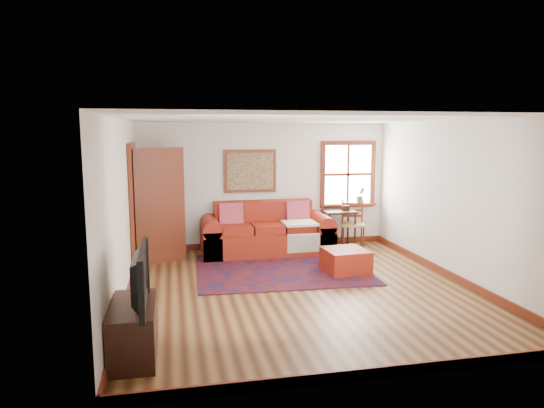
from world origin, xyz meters
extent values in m
plane|color=#402211|center=(0.00, 0.00, 0.00)|extent=(5.50, 5.50, 0.00)
cube|color=silver|center=(0.00, 2.75, 1.25)|extent=(5.00, 0.04, 2.50)
cube|color=silver|center=(0.00, -2.75, 1.25)|extent=(5.00, 0.04, 2.50)
cube|color=silver|center=(-2.50, 0.00, 1.25)|extent=(0.04, 5.50, 2.50)
cube|color=silver|center=(2.50, 0.00, 1.25)|extent=(0.04, 5.50, 2.50)
cube|color=white|center=(0.00, 0.00, 2.50)|extent=(5.00, 5.50, 0.04)
cube|color=maroon|center=(0.00, 2.73, 0.06)|extent=(5.00, 0.03, 0.12)
cube|color=maroon|center=(-2.48, 0.00, 0.06)|extent=(0.03, 5.50, 0.12)
cube|color=maroon|center=(2.48, 0.00, 0.06)|extent=(0.03, 5.50, 0.12)
cube|color=white|center=(1.75, 2.73, 1.45)|extent=(1.00, 0.02, 1.20)
cube|color=maroon|center=(1.75, 2.72, 2.09)|extent=(1.18, 0.06, 0.09)
cube|color=maroon|center=(1.75, 2.72, 0.80)|extent=(1.18, 0.06, 0.09)
cube|color=maroon|center=(1.21, 2.72, 1.45)|extent=(0.09, 0.06, 1.20)
cube|color=maroon|center=(2.29, 2.72, 1.45)|extent=(0.09, 0.06, 1.20)
cube|color=maroon|center=(1.75, 2.72, 1.45)|extent=(1.00, 0.04, 0.05)
cube|color=maroon|center=(1.75, 2.65, 0.83)|extent=(1.15, 0.20, 0.04)
imported|color=#396322|center=(2.00, 2.63, 1.01)|extent=(0.18, 0.15, 0.33)
cube|color=black|center=(-2.49, 1.60, 1.02)|extent=(0.02, 0.90, 2.05)
cube|color=maroon|center=(-2.46, 1.11, 1.02)|extent=(0.06, 0.09, 2.05)
cube|color=maroon|center=(-2.46, 2.10, 1.02)|extent=(0.06, 0.09, 2.05)
cube|color=maroon|center=(-2.46, 1.60, 2.09)|extent=(0.06, 1.08, 0.09)
cube|color=maroon|center=(-2.04, 1.90, 1.02)|extent=(0.86, 0.35, 2.05)
cube|color=silver|center=(-2.04, 1.90, 1.13)|extent=(0.56, 0.22, 1.33)
cube|color=maroon|center=(-0.30, 2.73, 1.55)|extent=(1.05, 0.04, 0.85)
cube|color=tan|center=(-0.30, 2.69, 1.55)|extent=(0.92, 0.03, 0.72)
cube|color=#58100C|center=(-0.03, 1.04, 0.01)|extent=(2.94, 2.40, 0.02)
cube|color=maroon|center=(-0.06, 2.20, 0.22)|extent=(2.50, 1.03, 0.43)
cube|color=maroon|center=(-0.06, 2.58, 0.71)|extent=(1.94, 0.28, 0.54)
cube|color=maroon|center=(-1.14, 2.20, 0.27)|extent=(0.35, 1.03, 0.54)
cube|color=maroon|center=(1.01, 2.20, 0.27)|extent=(0.35, 1.03, 0.54)
cube|color=#D2521D|center=(-0.73, 2.40, 0.74)|extent=(0.46, 0.22, 0.47)
cube|color=#D2521D|center=(0.60, 2.40, 0.74)|extent=(0.46, 0.22, 0.47)
cube|color=silver|center=(0.54, 2.01, 0.60)|extent=(0.63, 0.57, 0.04)
cube|color=maroon|center=(0.98, 0.68, 0.19)|extent=(0.72, 0.72, 0.39)
cube|color=black|center=(1.44, 2.34, 0.74)|extent=(0.64, 0.48, 0.04)
cylinder|color=black|center=(1.17, 2.14, 0.36)|extent=(0.04, 0.04, 0.72)
cylinder|color=black|center=(1.71, 2.14, 0.36)|extent=(0.04, 0.04, 0.72)
cylinder|color=black|center=(1.17, 2.53, 0.36)|extent=(0.04, 0.04, 0.72)
cylinder|color=black|center=(1.71, 2.53, 0.36)|extent=(0.04, 0.04, 0.72)
cube|color=tan|center=(1.70, 2.25, 0.48)|extent=(0.55, 0.54, 0.04)
cylinder|color=maroon|center=(1.46, 2.13, 0.23)|extent=(0.04, 0.04, 0.46)
cylinder|color=maroon|center=(1.84, 2.02, 0.23)|extent=(0.04, 0.04, 0.46)
cylinder|color=maroon|center=(1.57, 2.48, 0.48)|extent=(0.04, 0.04, 0.97)
cylinder|color=maroon|center=(1.94, 2.37, 0.48)|extent=(0.04, 0.04, 0.97)
cube|color=maroon|center=(1.75, 2.43, 0.75)|extent=(0.39, 0.14, 0.29)
cube|color=black|center=(-2.26, -1.75, 0.28)|extent=(0.46, 1.01, 0.56)
imported|color=black|center=(-2.24, -1.84, 0.86)|extent=(0.14, 1.06, 0.61)
cylinder|color=silver|center=(-2.21, -1.34, 0.65)|extent=(0.12, 0.12, 0.18)
cylinder|color=#FFA53F|center=(-2.21, -1.34, 0.62)|extent=(0.07, 0.07, 0.12)
camera|label=1|loc=(-1.82, -6.75, 2.32)|focal=32.00mm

